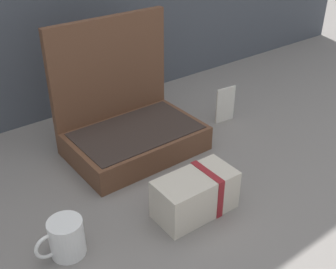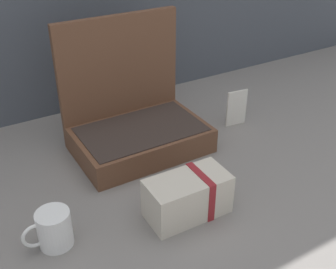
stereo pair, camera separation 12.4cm
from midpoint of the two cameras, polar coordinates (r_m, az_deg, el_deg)
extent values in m
plane|color=slate|center=(1.34, -2.89, -4.90)|extent=(6.00, 6.00, 0.00)
cube|color=brown|center=(1.40, -6.77, -1.10)|extent=(0.43, 0.27, 0.08)
cube|color=#332823|center=(1.38, -6.88, 0.44)|extent=(0.40, 0.24, 0.00)
cube|color=brown|center=(1.44, -10.27, 7.20)|extent=(0.43, 0.02, 0.43)
cube|color=beige|center=(1.14, 0.59, -8.30)|extent=(0.23, 0.12, 0.12)
cube|color=maroon|center=(1.16, 2.16, -7.58)|extent=(0.02, 0.12, 0.12)
cylinder|color=white|center=(1.08, -16.93, -13.40)|extent=(0.09, 0.09, 0.10)
torus|color=white|center=(1.07, -19.30, -14.30)|extent=(0.07, 0.01, 0.07)
cube|color=silver|center=(1.59, 5.59, 4.01)|extent=(0.08, 0.02, 0.14)
camera|label=1|loc=(0.06, -92.86, -1.70)|focal=44.82mm
camera|label=2|loc=(0.06, 87.14, 1.70)|focal=44.82mm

